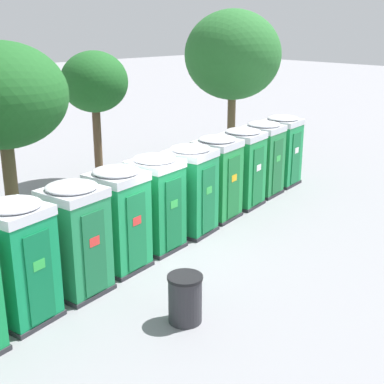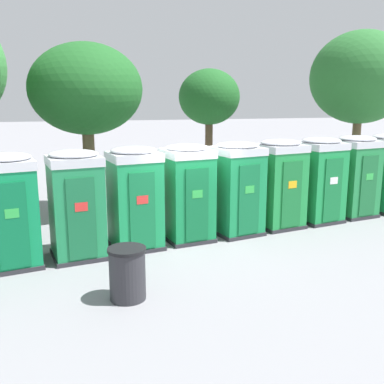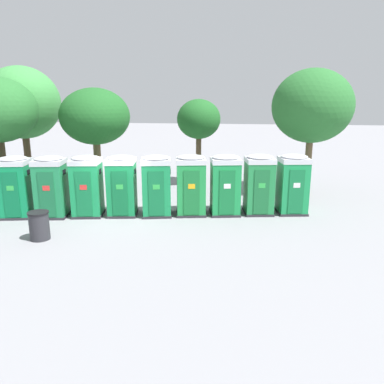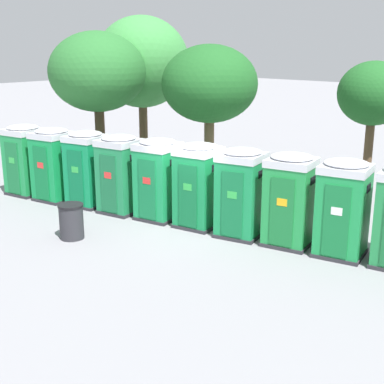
{
  "view_description": "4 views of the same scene",
  "coord_description": "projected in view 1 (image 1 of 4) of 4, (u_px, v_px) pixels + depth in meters",
  "views": [
    {
      "loc": [
        -8.37,
        -10.17,
        5.79
      ],
      "look_at": [
        1.55,
        0.24,
        1.16
      ],
      "focal_mm": 50.0,
      "sensor_mm": 36.0,
      "label": 1
    },
    {
      "loc": [
        -2.72,
        -11.1,
        3.73
      ],
      "look_at": [
        0.11,
        -0.05,
        1.29
      ],
      "focal_mm": 42.0,
      "sensor_mm": 36.0,
      "label": 2
    },
    {
      "loc": [
        5.14,
        -14.63,
        4.79
      ],
      "look_at": [
        2.89,
        0.51,
        0.97
      ],
      "focal_mm": 35.0,
      "sensor_mm": 36.0,
      "label": 3
    },
    {
      "loc": [
        10.13,
        -11.52,
        5.33
      ],
      "look_at": [
        -0.17,
        -0.11,
        1.05
      ],
      "focal_mm": 50.0,
      "sensor_mm": 36.0,
      "label": 4
    }
  ],
  "objects": [
    {
      "name": "portapotty_8",
      "position": [
        242.0,
        167.0,
        17.2
      ],
      "size": [
        1.44,
        1.42,
        2.54
      ],
      "color": "#2D2D33",
      "rests_on": "ground"
    },
    {
      "name": "portapotty_4",
      "position": [
        118.0,
        218.0,
        12.75
      ],
      "size": [
        1.39,
        1.39,
        2.54
      ],
      "color": "#2D2D33",
      "rests_on": "ground"
    },
    {
      "name": "street_tree_0",
      "position": [
        1.0,
        96.0,
        13.77
      ],
      "size": [
        3.44,
        3.44,
        5.33
      ],
      "color": "brown",
      "rests_on": "ground"
    },
    {
      "name": "portapotty_9",
      "position": [
        263.0,
        158.0,
        18.33
      ],
      "size": [
        1.38,
        1.39,
        2.54
      ],
      "color": "#2D2D33",
      "rests_on": "ground"
    },
    {
      "name": "ground_plane",
      "position": [
        156.0,
        247.0,
        14.28
      ],
      "size": [
        120.0,
        120.0,
        0.0
      ],
      "primitive_type": "plane",
      "color": "gray"
    },
    {
      "name": "portapotty_6",
      "position": [
        191.0,
        189.0,
        14.95
      ],
      "size": [
        1.45,
        1.44,
        2.54
      ],
      "color": "#2D2D33",
      "rests_on": "ground"
    },
    {
      "name": "portapotty_2",
      "position": [
        19.0,
        261.0,
        10.5
      ],
      "size": [
        1.4,
        1.42,
        2.54
      ],
      "color": "#2D2D33",
      "rests_on": "ground"
    },
    {
      "name": "portapotty_3",
      "position": [
        75.0,
        238.0,
        11.59
      ],
      "size": [
        1.39,
        1.39,
        2.54
      ],
      "color": "#2D2D33",
      "rests_on": "ground"
    },
    {
      "name": "portapotty_10",
      "position": [
        282.0,
        150.0,
        19.45
      ],
      "size": [
        1.39,
        1.39,
        2.54
      ],
      "color": "#2D2D33",
      "rests_on": "ground"
    },
    {
      "name": "portapotty_5",
      "position": [
        156.0,
        202.0,
        13.87
      ],
      "size": [
        1.37,
        1.38,
        2.54
      ],
      "color": "#2D2D33",
      "rests_on": "ground"
    },
    {
      "name": "portapotty_7",
      "position": [
        217.0,
        177.0,
        16.1
      ],
      "size": [
        1.45,
        1.42,
        2.54
      ],
      "color": "#2D2D33",
      "rests_on": "ground"
    },
    {
      "name": "trash_can",
      "position": [
        185.0,
        299.0,
        10.64
      ],
      "size": [
        0.71,
        0.71,
        1.0
      ],
      "color": "#2D2D33",
      "rests_on": "ground"
    },
    {
      "name": "street_tree_4",
      "position": [
        233.0,
        55.0,
        21.65
      ],
      "size": [
        3.93,
        3.93,
        6.24
      ],
      "color": "brown",
      "rests_on": "ground"
    },
    {
      "name": "street_tree_1",
      "position": [
        94.0,
        83.0,
        19.02
      ],
      "size": [
        2.41,
        2.41,
        4.79
      ],
      "color": "brown",
      "rests_on": "ground"
    }
  ]
}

